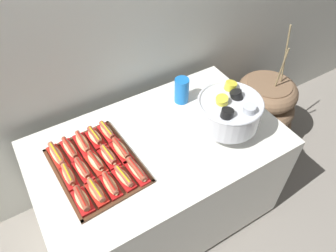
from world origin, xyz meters
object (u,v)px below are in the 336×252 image
at_px(hot_dog_4, 137,170).
at_px(hot_dog_11, 70,149).
at_px(hot_dog_1, 97,192).
at_px(hot_dog_2, 110,185).
at_px(hot_dog_7, 96,162).
at_px(serving_tray, 97,166).
at_px(hot_dog_0, 82,200).
at_px(hot_dog_12, 83,143).
at_px(hot_dog_8, 109,156).
at_px(floor_vase, 261,115).
at_px(hot_dog_9, 121,150).
at_px(buffet_table, 160,179).
at_px(donut, 215,95).
at_px(punch_bowl, 229,111).
at_px(hot_dog_5, 69,176).
at_px(hot_dog_10, 57,155).
at_px(hot_dog_3, 124,177).
at_px(cup_stack, 182,90).
at_px(hot_dog_13, 95,137).
at_px(hot_dog_6, 83,169).
at_px(hot_dog_14, 107,132).

relative_size(hot_dog_4, hot_dog_11, 1.01).
xyz_separation_m(hot_dog_1, hot_dog_2, (0.07, 0.00, -0.00)).
bearing_deg(hot_dog_7, serving_tray, -3.58).
xyz_separation_m(hot_dog_0, hot_dog_12, (0.13, 0.34, -0.00)).
distance_m(serving_tray, hot_dog_8, 0.08).
relative_size(hot_dog_1, hot_dog_12, 0.88).
relative_size(hot_dog_0, hot_dog_7, 0.94).
bearing_deg(floor_vase, hot_dog_8, -173.50).
bearing_deg(hot_dog_12, floor_vase, -0.12).
bearing_deg(hot_dog_9, hot_dog_0, -147.47).
bearing_deg(buffet_table, donut, 15.78).
bearing_deg(punch_bowl, hot_dog_5, 170.85).
bearing_deg(floor_vase, punch_bowl, -155.95).
distance_m(hot_dog_9, donut, 0.74).
relative_size(hot_dog_2, hot_dog_5, 1.04).
bearing_deg(buffet_table, hot_dog_10, 161.64).
height_order(hot_dog_3, cup_stack, cup_stack).
relative_size(hot_dog_5, hot_dog_12, 0.88).
relative_size(hot_dog_0, hot_dog_2, 0.95).
bearing_deg(hot_dog_11, punch_bowl, -20.71).
distance_m(hot_dog_10, hot_dog_12, 0.15).
bearing_deg(hot_dog_2, hot_dog_10, 118.16).
bearing_deg(hot_dog_10, hot_dog_1, -73.48).
height_order(buffet_table, hot_dog_7, hot_dog_7).
relative_size(floor_vase, donut, 8.48).
distance_m(serving_tray, hot_dog_4, 0.22).
height_order(hot_dog_4, hot_dog_5, hot_dog_5).
height_order(floor_vase, hot_dog_0, floor_vase).
bearing_deg(floor_vase, hot_dog_7, -173.64).
distance_m(hot_dog_0, hot_dog_13, 0.40).
bearing_deg(hot_dog_9, serving_tray, -176.28).
distance_m(hot_dog_11, hot_dog_13, 0.15).
bearing_deg(hot_dog_1, hot_dog_12, 80.91).
height_order(punch_bowl, cup_stack, punch_bowl).
height_order(hot_dog_6, hot_dog_9, hot_dog_9).
xyz_separation_m(serving_tray, hot_dog_13, (0.06, 0.17, 0.03)).
bearing_deg(hot_dog_8, serving_tray, -176.28).
relative_size(hot_dog_3, hot_dog_6, 0.99).
height_order(hot_dog_5, hot_dog_14, hot_dog_5).
bearing_deg(hot_dog_2, hot_dog_0, -176.28).
bearing_deg(hot_dog_8, floor_vase, 6.50).
relative_size(serving_tray, hot_dog_3, 3.38).
distance_m(hot_dog_4, hot_dog_14, 0.33).
height_order(buffet_table, hot_dog_1, hot_dog_1).
bearing_deg(cup_stack, hot_dog_12, -175.87).
xyz_separation_m(hot_dog_8, hot_dog_9, (0.07, 0.00, 0.00)).
xyz_separation_m(hot_dog_4, hot_dog_14, (-0.02, 0.33, 0.00)).
bearing_deg(hot_dog_6, hot_dog_8, 3.72).
distance_m(hot_dog_8, hot_dog_10, 0.28).
height_order(hot_dog_2, punch_bowl, punch_bowl).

